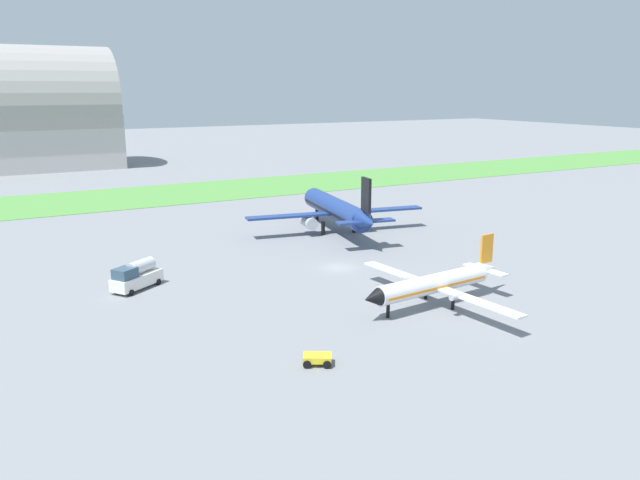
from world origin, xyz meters
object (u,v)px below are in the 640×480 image
airplane_midfield_jet (337,210)px  fuel_truck_midfield (136,276)px  airplane_foreground_turboprop (435,283)px  baggage_cart_near_gate (317,358)px

airplane_midfield_jet → fuel_truck_midfield: (-35.37, -13.82, -2.20)m
airplane_foreground_turboprop → baggage_cart_near_gate: bearing=15.3°
fuel_truck_midfield → airplane_foreground_turboprop: bearing=107.1°
airplane_foreground_turboprop → baggage_cart_near_gate: airplane_foreground_turboprop is taller
airplane_foreground_turboprop → fuel_truck_midfield: airplane_foreground_turboprop is taller
baggage_cart_near_gate → fuel_truck_midfield: fuel_truck_midfield is taller
airplane_foreground_turboprop → airplane_midfield_jet: bearing=-109.1°
fuel_truck_midfield → airplane_midfield_jet: bearing=167.2°
airplane_midfield_jet → airplane_foreground_turboprop: (-8.60, -35.28, -1.29)m
airplane_foreground_turboprop → fuel_truck_midfield: size_ratio=3.39×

